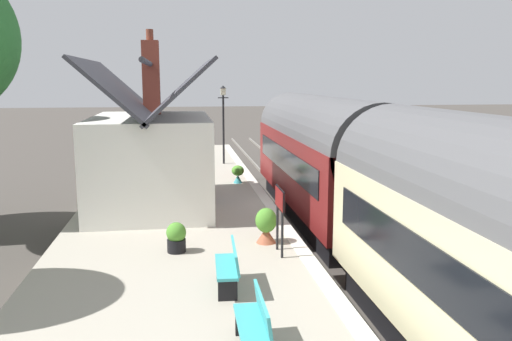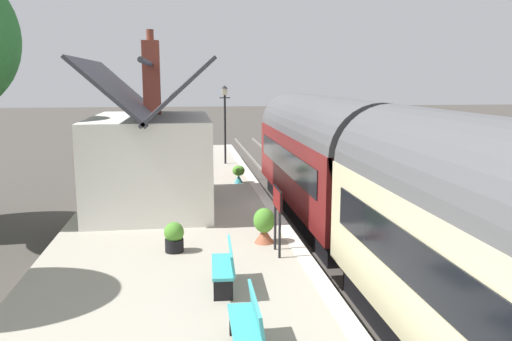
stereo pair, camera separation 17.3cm
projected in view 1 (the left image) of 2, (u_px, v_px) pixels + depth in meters
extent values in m
plane|color=#423D38|center=(304.00, 228.00, 17.30)|extent=(160.00, 160.00, 0.00)
cube|color=#A39B8C|center=(179.00, 220.00, 16.64)|extent=(32.00, 6.25, 0.84)
cube|color=beige|center=(269.00, 204.00, 16.99)|extent=(32.00, 0.36, 0.02)
cube|color=gray|center=(351.00, 224.00, 17.52)|extent=(52.00, 0.08, 0.14)
cube|color=gray|center=(309.00, 226.00, 17.31)|extent=(52.00, 0.08, 0.14)
cube|color=black|center=(321.00, 208.00, 18.56)|extent=(10.03, 2.29, 0.70)
cube|color=maroon|center=(322.00, 167.00, 18.30)|extent=(10.90, 2.70, 2.30)
cylinder|color=#515154|center=(322.00, 134.00, 18.10)|extent=(10.90, 2.65, 2.65)
cube|color=black|center=(284.00, 159.00, 18.05)|extent=(9.27, 0.03, 0.80)
cylinder|color=black|center=(300.00, 189.00, 21.74)|extent=(0.70, 2.16, 0.70)
cylinder|color=black|center=(350.00, 235.00, 15.37)|extent=(0.70, 2.16, 0.70)
cube|color=black|center=(290.00, 138.00, 23.56)|extent=(0.04, 2.16, 0.90)
cylinder|color=#F2EDCC|center=(289.00, 159.00, 23.75)|extent=(0.06, 0.24, 0.24)
cube|color=red|center=(289.00, 169.00, 23.87)|extent=(0.16, 2.56, 0.24)
cube|color=black|center=(441.00, 279.00, 7.22)|extent=(8.79, 0.03, 0.80)
cylinder|color=black|center=(424.00, 301.00, 10.74)|extent=(0.70, 2.16, 0.70)
cube|color=white|center=(152.00, 162.00, 16.63)|extent=(5.57, 3.65, 2.88)
cube|color=#38383F|center=(179.00, 90.00, 16.37)|extent=(6.07, 2.08, 1.89)
cube|color=#38383F|center=(120.00, 90.00, 16.11)|extent=(6.07, 2.08, 1.89)
cylinder|color=#38383F|center=(149.00, 63.00, 16.10)|extent=(6.07, 0.16, 0.16)
cube|color=brown|center=(151.00, 78.00, 17.36)|extent=(0.56, 0.56, 2.43)
cylinder|color=brown|center=(150.00, 35.00, 17.12)|extent=(0.24, 0.24, 0.36)
cube|color=slate|center=(209.00, 170.00, 17.45)|extent=(0.90, 0.06, 2.10)
cube|color=slate|center=(211.00, 157.00, 15.98)|extent=(0.80, 0.05, 1.10)
cube|color=slate|center=(207.00, 145.00, 18.71)|extent=(0.80, 0.05, 1.10)
cube|color=teal|center=(251.00, 325.00, 7.70)|extent=(1.40, 0.42, 0.06)
cube|color=teal|center=(263.00, 309.00, 7.68)|extent=(1.40, 0.12, 0.40)
cube|color=black|center=(247.00, 322.00, 8.29)|extent=(0.06, 0.36, 0.44)
cube|color=teal|center=(226.00, 267.00, 10.08)|extent=(1.42, 0.46, 0.06)
cube|color=teal|center=(235.00, 255.00, 10.06)|extent=(1.40, 0.17, 0.40)
cube|color=black|center=(228.00, 289.00, 9.57)|extent=(0.08, 0.36, 0.44)
cube|color=black|center=(225.00, 268.00, 10.67)|extent=(0.08, 0.36, 0.44)
cube|color=teal|center=(194.00, 150.00, 26.97)|extent=(1.41, 0.42, 0.06)
cube|color=teal|center=(197.00, 145.00, 26.96)|extent=(1.40, 0.13, 0.40)
cube|color=black|center=(195.00, 156.00, 26.46)|extent=(0.07, 0.36, 0.44)
cube|color=black|center=(194.00, 153.00, 27.55)|extent=(0.07, 0.36, 0.44)
cone|color=teal|center=(238.00, 179.00, 20.55)|extent=(0.35, 0.35, 0.32)
cylinder|color=teal|center=(238.00, 182.00, 20.57)|extent=(0.19, 0.19, 0.06)
ellipsoid|color=#4C8C2D|center=(238.00, 171.00, 20.49)|extent=(0.49, 0.49, 0.41)
cone|color=#DA3E7F|center=(238.00, 166.00, 20.46)|extent=(0.09, 0.09, 0.20)
cylinder|color=black|center=(177.00, 246.00, 12.31)|extent=(0.44, 0.44, 0.31)
ellipsoid|color=#4C8C2D|center=(176.00, 233.00, 12.25)|extent=(0.47, 0.47, 0.49)
cylinder|color=teal|center=(190.00, 160.00, 25.32)|extent=(0.39, 0.39, 0.29)
ellipsoid|color=#2D7233|center=(190.00, 154.00, 25.26)|extent=(0.54, 0.54, 0.53)
cone|color=#E14841|center=(190.00, 150.00, 25.23)|extent=(0.10, 0.10, 0.22)
cylinder|color=gray|center=(169.00, 159.00, 25.54)|extent=(0.45, 0.45, 0.33)
ellipsoid|color=#4C8C2D|center=(169.00, 152.00, 25.48)|extent=(0.62, 0.62, 0.65)
cone|color=#E92F7C|center=(169.00, 147.00, 25.44)|extent=(0.11, 0.11, 0.25)
cone|color=#9E5138|center=(266.00, 235.00, 13.01)|extent=(0.49, 0.49, 0.39)
cylinder|color=#9E5138|center=(266.00, 241.00, 13.03)|extent=(0.27, 0.27, 0.06)
ellipsoid|color=#4C8C2D|center=(266.00, 220.00, 12.94)|extent=(0.54, 0.54, 0.62)
cylinder|color=black|center=(223.00, 129.00, 25.02)|extent=(0.10, 0.10, 3.33)
cylinder|color=black|center=(223.00, 98.00, 24.76)|extent=(0.05, 0.50, 0.05)
cube|color=beige|center=(223.00, 92.00, 24.71)|extent=(0.24, 0.24, 0.32)
cone|color=black|center=(223.00, 87.00, 24.67)|extent=(0.32, 0.32, 0.14)
cylinder|color=black|center=(282.00, 235.00, 11.83)|extent=(0.06, 0.06, 1.10)
cylinder|color=black|center=(277.00, 227.00, 12.42)|extent=(0.06, 0.06, 1.10)
cube|color=maroon|center=(280.00, 199.00, 11.99)|extent=(0.90, 0.06, 0.44)
cube|color=black|center=(280.00, 199.00, 11.99)|extent=(0.96, 0.03, 0.50)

